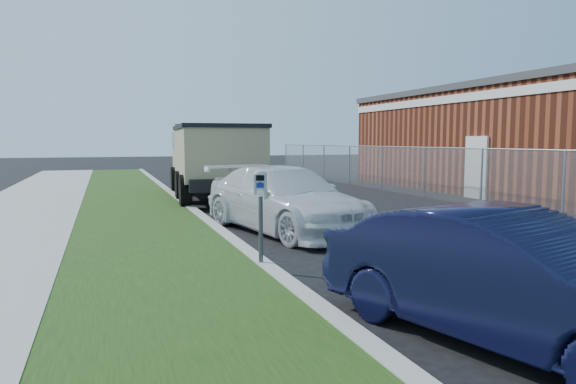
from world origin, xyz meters
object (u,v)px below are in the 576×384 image
object	(u,v)px
dump_truck	(213,156)
white_wagon	(284,199)
navy_sedan	(510,278)
parking_meter	(261,196)

from	to	relation	value
dump_truck	white_wagon	bearing A→B (deg)	-84.51
white_wagon	navy_sedan	world-z (taller)	white_wagon
dump_truck	parking_meter	bearing A→B (deg)	-93.59
white_wagon	navy_sedan	distance (m)	6.95
parking_meter	navy_sedan	distance (m)	3.93
parking_meter	dump_truck	bearing A→B (deg)	104.00
navy_sedan	dump_truck	distance (m)	14.05
navy_sedan	parking_meter	bearing A→B (deg)	96.11
white_wagon	dump_truck	world-z (taller)	dump_truck
dump_truck	navy_sedan	bearing A→B (deg)	-85.55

